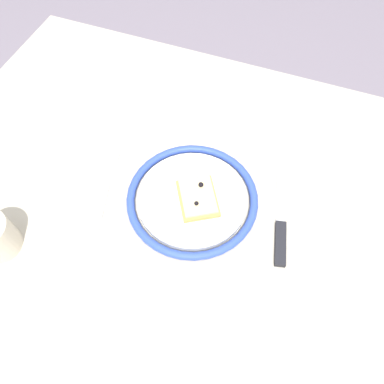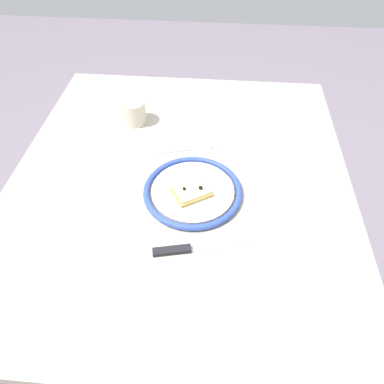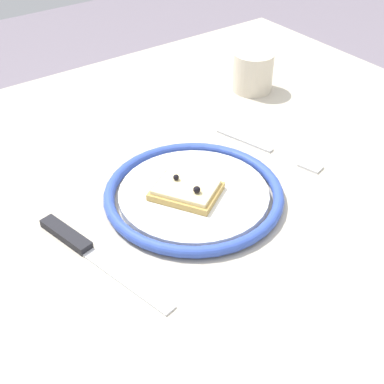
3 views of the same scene
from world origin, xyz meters
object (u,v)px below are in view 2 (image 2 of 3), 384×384
plate (193,191)px  pizza_slice_near (192,191)px  dining_table (180,196)px  knife (186,249)px  cup (134,112)px  fork (187,149)px

plate → pizza_slice_near: (0.01, -0.00, 0.01)m
dining_table → knife: size_ratio=4.58×
pizza_slice_near → knife: pizza_slice_near is taller
pizza_slice_near → plate: bearing=172.9°
pizza_slice_near → cup: (-0.32, -0.22, 0.02)m
knife → pizza_slice_near: bearing=-179.6°
fork → pizza_slice_near: bearing=9.2°
dining_table → knife: knife is taller
knife → fork: (-0.36, -0.03, -0.00)m
dining_table → plate: (0.06, 0.04, 0.09)m
knife → fork: 0.36m
knife → fork: bearing=-175.0°
dining_table → fork: (-0.12, 0.01, 0.08)m
dining_table → pizza_slice_near: bearing=29.7°
dining_table → knife: bearing=9.7°
plate → dining_table: bearing=-144.2°
pizza_slice_near → cup: bearing=-145.6°
pizza_slice_near → fork: (-0.19, -0.03, -0.02)m
cup → plate: bearing=35.7°
dining_table → fork: bearing=175.6°
fork → cup: bearing=-124.1°
pizza_slice_near → cup: cup is taller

